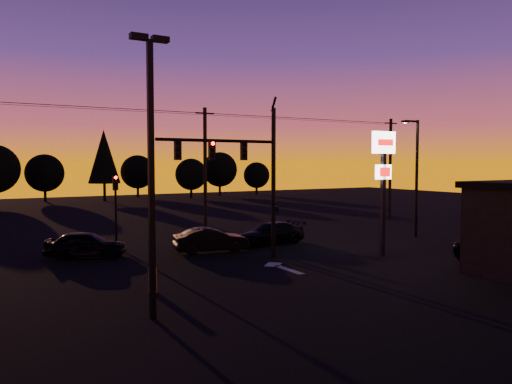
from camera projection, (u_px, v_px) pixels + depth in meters
ground at (292, 275)px, 22.64m from camera, size 120.00×120.00×0.00m
lane_arrow at (281, 267)px, 24.34m from camera, size 1.20×3.10×0.01m
traffic_signal_mast at (247, 166)px, 25.76m from camera, size 6.79×0.52×8.58m
secondary_signal at (116, 200)px, 29.92m from camera, size 0.30×0.31×4.35m
parking_lot_light at (151, 157)px, 16.00m from camera, size 1.25×0.30×9.14m
pylon_sign at (383, 166)px, 27.14m from camera, size 1.50×0.28×6.80m
streetlight at (416, 173)px, 34.07m from camera, size 1.55×0.35×8.00m
utility_pole_1 at (205, 170)px, 35.48m from camera, size 1.40×0.26×9.00m
utility_pole_2 at (390, 168)px, 44.45m from camera, size 1.40×0.26×9.00m
power_wires at (205, 114)px, 35.25m from camera, size 36.00×1.22×0.07m
bollard at (153, 280)px, 19.56m from camera, size 0.32×0.32×0.97m
tree_3 at (45, 173)px, 65.42m from camera, size 4.95×4.95×6.22m
tree_4 at (104, 157)px, 66.19m from camera, size 4.18×4.18×9.50m
tree_5 at (138, 172)px, 73.63m from camera, size 4.95×4.95×6.22m
tree_6 at (191, 174)px, 71.44m from camera, size 4.54×4.54×5.71m
tree_7 at (220, 169)px, 76.99m from camera, size 5.36×5.36×6.74m
tree_8 at (257, 175)px, 79.17m from camera, size 4.12×4.12×5.19m
car_left at (86, 244)px, 26.76m from camera, size 4.55×3.29×1.44m
car_mid at (211, 240)px, 28.40m from camera, size 4.44×2.26×1.39m
car_right at (271, 233)px, 31.25m from camera, size 4.84×2.43×1.35m
suv_parked at (512, 252)px, 24.27m from camera, size 2.74×5.45×1.48m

